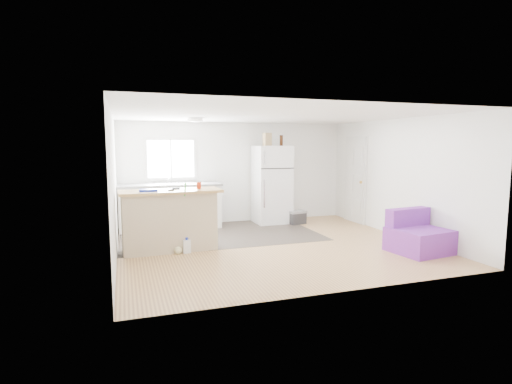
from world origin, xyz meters
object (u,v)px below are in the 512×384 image
cleaner_jug (187,246)px  bottle_left (281,140)px  red_cup (199,185)px  bottle_right (281,140)px  blue_tray (149,190)px  cardboard_box (267,139)px  kitchen_cabinets (170,206)px  peninsula (170,220)px  cooler (297,217)px  mop (180,240)px  refrigerator (272,184)px  purple_seat (417,237)px

cleaner_jug → bottle_left: size_ratio=1.11×
red_cup → bottle_right: size_ratio=0.48×
cleaner_jug → bottle_right: size_ratio=1.11×
blue_tray → cardboard_box: cardboard_box is taller
cleaner_jug → red_cup: 1.11m
kitchen_cabinets → cardboard_box: 2.70m
peninsula → cleaner_jug: (0.25, -0.28, -0.43)m
cardboard_box → bottle_left: 0.36m
kitchen_cabinets → bottle_left: (2.62, -0.11, 1.46)m
bottle_right → cardboard_box: bearing=-172.1°
kitchen_cabinets → bottle_left: size_ratio=9.09×
cooler → red_cup: bearing=-162.4°
peninsula → blue_tray: 0.65m
cardboard_box → red_cup: bearing=-138.4°
cleaner_jug → red_cup: red_cup is taller
bottle_right → mop: bearing=-142.6°
cleaner_jug → cooler: bearing=29.4°
cardboard_box → bottle_left: bearing=1.2°
cooler → cardboard_box: bearing=144.9°
cardboard_box → bottle_left: size_ratio=1.20×
refrigerator → cardboard_box: cardboard_box is taller
cooler → cleaner_jug: size_ratio=1.66×
bottle_right → cleaner_jug: bearing=-141.0°
refrigerator → cleaner_jug: size_ratio=6.65×
peninsula → purple_seat: 4.37m
blue_tray → bottle_left: (3.19, 1.84, 0.88)m
red_cup → bottle_left: 2.99m
cleaner_jug → bottle_right: 3.82m
kitchen_cabinets → mop: bearing=-91.3°
cleaner_jug → red_cup: (0.29, 0.34, 1.02)m
blue_tray → cardboard_box: (2.83, 1.84, 0.90)m
mop → red_cup: 1.04m
cardboard_box → bottle_left: (0.36, 0.01, -0.02)m
purple_seat → red_cup: 3.97m
bottle_left → bottle_right: size_ratio=1.00×
mop → bottle_left: bottle_left is taller
cleaner_jug → kitchen_cabinets: bearing=88.6°
refrigerator → red_cup: refrigerator is taller
purple_seat → mop: mop is taller
cleaner_jug → blue_tray: (-0.60, 0.22, 0.98)m
kitchen_cabinets → mop: (-0.09, -2.15, -0.28)m
mop → cardboard_box: cardboard_box is taller
red_cup → blue_tray: red_cup is taller
purple_seat → red_cup: (-3.56, 1.53, 0.87)m
cooler → purple_seat: size_ratio=0.46×
peninsula → red_cup: 0.81m
kitchen_cabinets → cooler: size_ratio=4.93×
mop → red_cup: (0.41, 0.31, 0.91)m
peninsula → purple_seat: bearing=-22.1°
cardboard_box → refrigerator: bearing=26.2°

